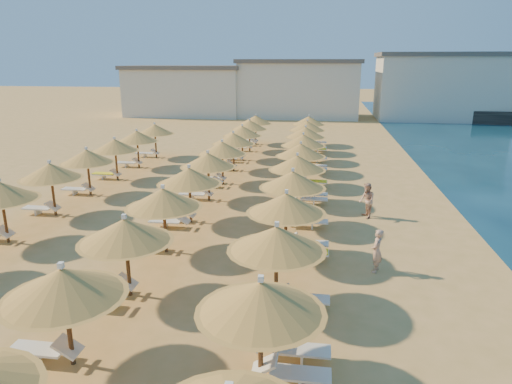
% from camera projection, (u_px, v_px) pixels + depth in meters
% --- Properties ---
extents(ground, '(220.00, 220.00, 0.00)m').
position_uv_depth(ground, '(232.00, 253.00, 17.46)').
color(ground, tan).
rests_on(ground, ground).
extents(hotel_blocks, '(48.03, 8.93, 8.10)m').
position_uv_depth(hotel_blocks, '(314.00, 88.00, 58.60)').
color(hotel_blocks, beige).
rests_on(hotel_blocks, ground).
extents(parasol_row_east, '(2.91, 40.45, 2.67)m').
position_uv_depth(parasol_row_east, '(295.00, 172.00, 21.20)').
color(parasol_row_east, brown).
rests_on(parasol_row_east, ground).
extents(parasol_row_west, '(2.91, 40.45, 2.67)m').
position_uv_depth(parasol_row_west, '(199.00, 168.00, 21.84)').
color(parasol_row_west, brown).
rests_on(parasol_row_west, ground).
extents(parasol_row_inland, '(2.91, 26.80, 2.67)m').
position_uv_depth(parasol_row_inland, '(70.00, 164.00, 22.76)').
color(parasol_row_inland, brown).
rests_on(parasol_row_inland, ground).
extents(loungers, '(14.42, 38.09, 0.66)m').
position_uv_depth(loungers, '(210.00, 206.00, 22.04)').
color(loungers, white).
rests_on(loungers, ground).
extents(beachgoer_a, '(0.52, 0.65, 1.55)m').
position_uv_depth(beachgoer_a, '(377.00, 251.00, 15.70)').
color(beachgoer_a, tan).
rests_on(beachgoer_a, ground).
extents(beachgoer_b, '(0.80, 0.93, 1.65)m').
position_uv_depth(beachgoer_b, '(367.00, 201.00, 21.15)').
color(beachgoer_b, tan).
rests_on(beachgoer_b, ground).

